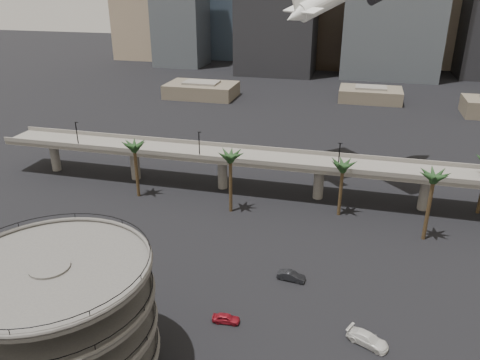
% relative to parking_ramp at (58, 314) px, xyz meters
% --- Properties ---
extents(parking_ramp, '(22.20, 22.20, 17.35)m').
position_rel_parking_ramp_xyz_m(parking_ramp, '(0.00, 0.00, 0.00)').
color(parking_ramp, '#53504E').
rests_on(parking_ramp, ground).
extents(overpass, '(130.00, 9.30, 14.70)m').
position_rel_parking_ramp_xyz_m(overpass, '(13.00, 59.00, -2.50)').
color(overpass, slate).
rests_on(overpass, ground).
extents(palm_trees, '(76.40, 18.40, 14.00)m').
position_rel_parking_ramp_xyz_m(palm_trees, '(24.58, 51.18, 1.46)').
color(palm_trees, '#4E3A21').
rests_on(palm_trees, ground).
extents(low_buildings, '(135.00, 27.50, 6.80)m').
position_rel_parking_ramp_xyz_m(low_buildings, '(19.89, 146.30, -6.97)').
color(low_buildings, '#615948').
rests_on(low_buildings, ground).
extents(car_a, '(4.05, 1.88, 1.34)m').
position_rel_parking_ramp_xyz_m(car_a, '(15.55, 14.54, -9.17)').
color(car_a, maroon).
rests_on(car_a, ground).
extents(car_b, '(4.66, 2.06, 1.49)m').
position_rel_parking_ramp_xyz_m(car_b, '(22.96, 26.91, -9.09)').
color(car_b, black).
rests_on(car_b, ground).
extents(car_c, '(6.07, 4.45, 1.63)m').
position_rel_parking_ramp_xyz_m(car_c, '(35.02, 15.09, -9.02)').
color(car_c, white).
rests_on(car_c, ground).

